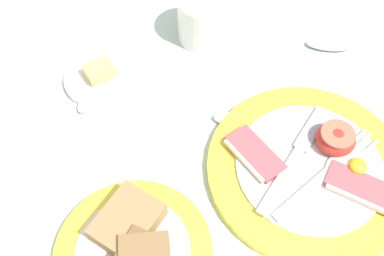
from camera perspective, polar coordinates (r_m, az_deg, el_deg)
The scene contains 8 objects.
ground_plane at distance 0.57m, azimuth 4.83°, elevation -9.61°, with size 3.00×3.00×0.00m, color #B7CCB7.
breakfast_plate at distance 0.60m, azimuth 15.01°, elevation -4.78°, with size 0.26×0.26×0.04m.
bread_plate at distance 0.54m, azimuth -7.43°, elevation -15.02°, with size 0.19×0.19×0.05m.
sugar_cup at distance 0.71m, azimuth 1.60°, elevation 13.86°, with size 0.08×0.08×0.07m.
butter_dish at distance 0.68m, azimuth -11.45°, elevation 6.39°, with size 0.11×0.11×0.03m.
teaspoon_by_saucer at distance 0.66m, azimuth -13.72°, elevation 2.38°, with size 0.14×0.16×0.01m.
teaspoon_near_cup at distance 0.63m, azimuth 3.42°, elevation 1.29°, with size 0.18×0.11×0.01m.
teaspoon_stray at distance 0.74m, azimuth 14.89°, elevation 10.31°, with size 0.18×0.11×0.01m.
Camera 1 is at (-0.13, -0.20, 0.52)m, focal length 42.00 mm.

